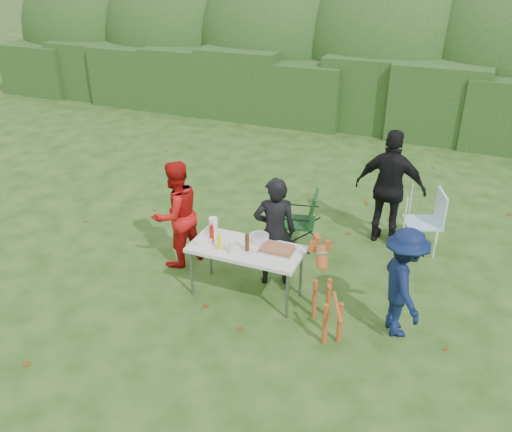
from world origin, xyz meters
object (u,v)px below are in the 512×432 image
at_px(beer_bottle, 247,243).
at_px(person_black_puffy, 390,188).
at_px(person_cook, 275,232).
at_px(lawn_chair, 423,220).
at_px(dog, 328,297).
at_px(mustard_bottle, 219,242).
at_px(child, 403,283).
at_px(camping_chair, 298,219).
at_px(person_red_jacket, 176,214).
at_px(paper_towel_roll, 213,227).
at_px(ketchup_bottle, 212,234).
at_px(folding_table, 246,251).

bearing_deg(beer_bottle, person_black_puffy, 57.92).
relative_size(person_cook, lawn_chair, 1.64).
height_order(person_cook, dog, person_cook).
distance_m(mustard_bottle, beer_bottle, 0.36).
xyz_separation_m(child, camping_chair, (-1.81, 1.55, -0.25)).
height_order(person_red_jacket, mustard_bottle, person_red_jacket).
height_order(person_red_jacket, paper_towel_roll, person_red_jacket).
height_order(dog, mustard_bottle, dog).
bearing_deg(mustard_bottle, ketchup_bottle, 140.12).
distance_m(child, lawn_chair, 2.21).
distance_m(dog, lawn_chair, 2.64).
xyz_separation_m(child, lawn_chair, (-0.01, 2.20, -0.23)).
bearing_deg(mustard_bottle, camping_chair, 72.77).
distance_m(person_black_puffy, dog, 2.59).
relative_size(folding_table, person_cook, 0.94).
bearing_deg(paper_towel_roll, dog, -14.70).
bearing_deg(person_cook, folding_table, 37.72).
relative_size(child, dog, 1.38).
distance_m(person_red_jacket, ketchup_bottle, 0.88).
height_order(person_cook, person_black_puffy, person_black_puffy).
bearing_deg(ketchup_bottle, child, 0.08).
xyz_separation_m(camping_chair, beer_bottle, (-0.18, -1.60, 0.39)).
bearing_deg(child, paper_towel_roll, 59.90).
relative_size(person_black_puffy, dog, 1.80).
bearing_deg(folding_table, camping_chair, 81.84).
bearing_deg(folding_table, paper_towel_roll, 164.85).
distance_m(person_red_jacket, beer_bottle, 1.39).
distance_m(camping_chair, mustard_bottle, 1.82).
distance_m(person_red_jacket, person_black_puffy, 3.30).
distance_m(person_cook, ketchup_bottle, 0.86).
bearing_deg(person_black_puffy, paper_towel_roll, 48.04).
xyz_separation_m(person_cook, mustard_bottle, (-0.54, -0.61, 0.04)).
bearing_deg(folding_table, dog, -14.49).
relative_size(child, ketchup_bottle, 6.47).
height_order(person_black_puffy, beer_bottle, person_black_puffy).
relative_size(folding_table, person_black_puffy, 0.81).
xyz_separation_m(person_black_puffy, paper_towel_roll, (-2.02, -2.08, -0.06)).
xyz_separation_m(folding_table, person_red_jacket, (-1.27, 0.39, 0.12)).
bearing_deg(ketchup_bottle, dog, -10.01).
xyz_separation_m(person_cook, person_red_jacket, (-1.50, -0.06, 0.01)).
bearing_deg(dog, person_cook, 21.70).
bearing_deg(person_red_jacket, mustard_bottle, 84.31).
bearing_deg(person_cook, mustard_bottle, 23.90).
xyz_separation_m(person_black_puffy, dog, (-0.26, -2.54, -0.44)).
xyz_separation_m(person_red_jacket, dog, (2.48, -0.70, -0.32)).
xyz_separation_m(beer_bottle, paper_towel_roll, (-0.59, 0.21, 0.01)).
relative_size(folding_table, paper_towel_roll, 5.77).
bearing_deg(beer_bottle, folding_table, 123.62).
bearing_deg(person_cook, lawn_chair, -160.18).
distance_m(ketchup_bottle, beer_bottle, 0.54).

